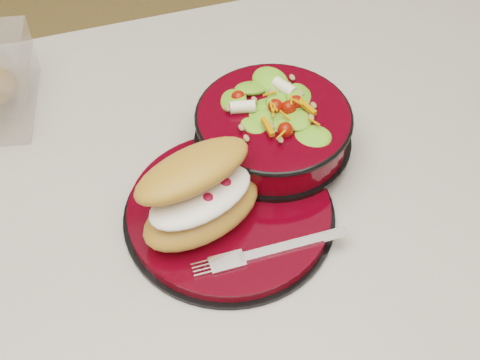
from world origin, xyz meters
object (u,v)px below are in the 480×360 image
object	(u,v)px
island_counter	(296,325)
croissant	(199,194)
salad_bowl	(273,124)
dinner_plate	(230,212)
fork	(275,249)

from	to	relation	value
island_counter	croissant	bearing A→B (deg)	-161.40
island_counter	salad_bowl	size ratio (longest dim) A/B	6.11
dinner_plate	croissant	xyz separation A→B (m)	(-0.04, -0.00, 0.05)
fork	salad_bowl	bearing A→B (deg)	-18.10
island_counter	fork	world-z (taller)	fork
dinner_plate	fork	size ratio (longest dim) A/B	1.55
salad_bowl	fork	bearing A→B (deg)	-108.70
fork	island_counter	bearing A→B (deg)	-39.30
salad_bowl	croissant	world-z (taller)	croissant
island_counter	croissant	size ratio (longest dim) A/B	7.35
island_counter	fork	xyz separation A→B (m)	(-0.11, -0.13, 0.47)
dinner_plate	salad_bowl	world-z (taller)	salad_bowl
dinner_plate	fork	distance (m)	0.08
fork	dinner_plate	bearing A→B (deg)	22.37
island_counter	salad_bowl	xyz separation A→B (m)	(-0.05, 0.03, 0.50)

